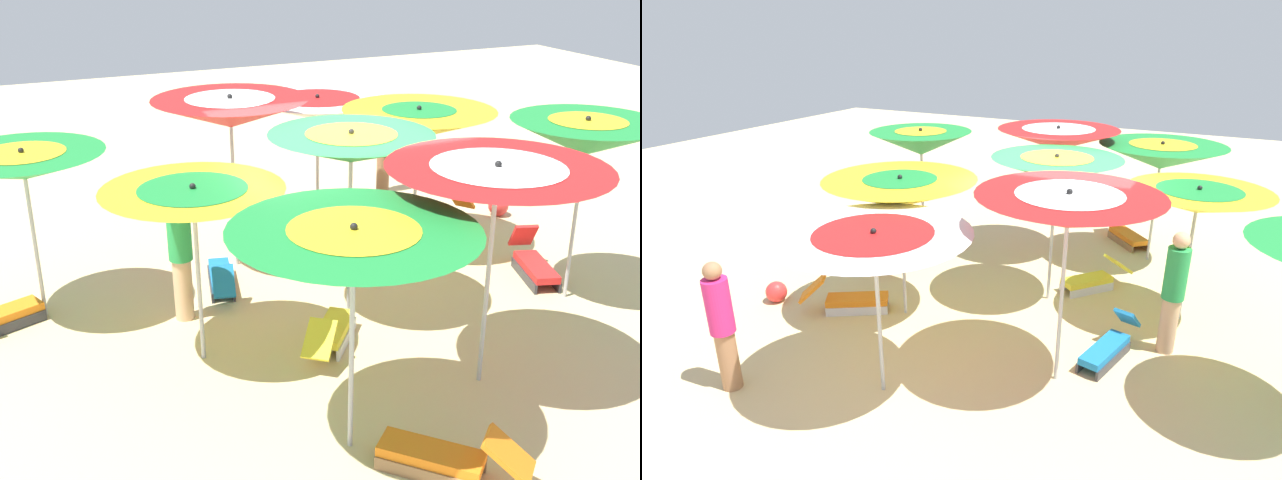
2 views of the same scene
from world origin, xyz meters
The scene contains 18 objects.
ground centered at (0.00, 0.00, -0.02)m, with size 35.10×35.10×0.04m, color beige.
beach_umbrella_0 centered at (-1.05, -3.03, 2.22)m, with size 1.91×1.91×2.50m.
beach_umbrella_1 centered at (1.24, -1.98, 1.99)m, with size 2.26×2.26×2.26m.
beach_umbrella_2 centered at (3.02, -1.16, 1.93)m, with size 2.26×2.26×2.16m.
beach_umbrella_3 centered at (-2.28, -0.76, 2.29)m, with size 2.28×2.28×2.54m.
beach_umbrella_4 centered at (-0.27, -0.13, 2.23)m, with size 2.01×2.01×2.46m.
beach_umbrella_5 centered at (1.81, 0.69, 2.29)m, with size 2.17×2.17×2.55m.
beach_umbrella_6 centered at (-2.73, 1.07, 2.05)m, with size 2.26×2.26×2.33m.
beach_umbrella_7 centered at (-0.56, 1.91, 1.92)m, with size 2.01×2.01×2.15m.
beach_umbrella_8 centered at (1.30, 3.48, 2.02)m, with size 1.97×1.97×2.24m.
lounger_0 centered at (1.05, 1.17, 0.19)m, with size 1.35×0.60×0.57m.
lounger_1 centered at (1.58, -2.81, 0.21)m, with size 1.04×1.37×0.61m.
lounger_2 centered at (-0.36, -3.04, 0.20)m, with size 1.29×0.74×0.63m.
lounger_3 centered at (-0.95, 0.44, 0.20)m, with size 1.21×1.09×0.55m.
lounger_4 centered at (-3.47, 0.47, 0.20)m, with size 1.29×1.23×0.56m.
beachgoer_0 centered at (0.48, 1.85, 0.93)m, with size 0.30×0.30×1.78m.
beachgoer_1 centered at (3.85, -2.87, 0.90)m, with size 0.30×0.30×1.72m.
beach_ball centered at (1.90, -4.08, 0.17)m, with size 0.35×0.35×0.35m, color red.
Camera 1 is at (-8.26, 3.88, 4.74)m, focal length 43.34 mm.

